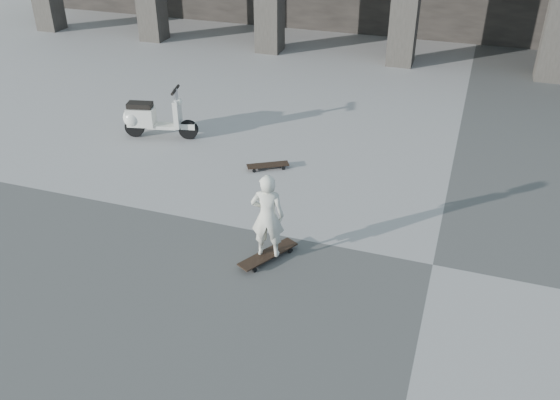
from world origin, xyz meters
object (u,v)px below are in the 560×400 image
(longboard, at_px, (268,255))
(scooter, at_px, (148,118))
(skateboard_spare, at_px, (268,165))
(child, at_px, (268,216))

(longboard, height_order, scooter, scooter)
(skateboard_spare, relative_size, scooter, 0.51)
(longboard, xyz_separation_m, skateboard_spare, (-0.90, 2.48, -0.01))
(skateboard_spare, relative_size, child, 0.60)
(skateboard_spare, bearing_deg, scooter, 138.41)
(longboard, bearing_deg, skateboard_spare, 48.41)
(longboard, bearing_deg, child, -151.51)
(longboard, xyz_separation_m, child, (0.00, -0.00, 0.62))
(skateboard_spare, bearing_deg, child, -100.40)
(child, distance_m, scooter, 4.63)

